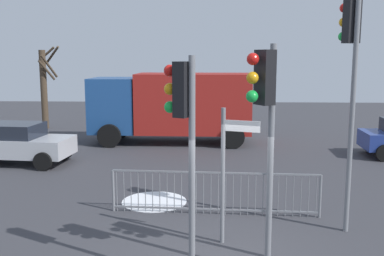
% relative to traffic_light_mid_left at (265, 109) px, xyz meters
% --- Properties ---
extents(traffic_light_mid_left, '(0.51, 0.42, 4.05)m').
position_rel_traffic_light_mid_left_xyz_m(traffic_light_mid_left, '(0.00, 0.00, 0.00)').
color(traffic_light_mid_left, slate).
rests_on(traffic_light_mid_left, ground).
extents(traffic_light_foreground_right, '(0.40, 0.53, 5.12)m').
position_rel_traffic_light_mid_left_xyz_m(traffic_light_foreground_right, '(2.07, 2.28, 0.76)').
color(traffic_light_foreground_right, slate).
rests_on(traffic_light_foreground_right, ground).
extents(traffic_light_foreground_left, '(0.53, 0.41, 3.86)m').
position_rel_traffic_light_mid_left_xyz_m(traffic_light_foreground_left, '(-1.34, -0.18, -0.14)').
color(traffic_light_foreground_left, slate).
rests_on(traffic_light_foreground_left, ground).
extents(direction_sign_post, '(0.76, 0.29, 2.83)m').
position_rel_traffic_light_mid_left_xyz_m(direction_sign_post, '(-0.57, 1.41, -1.38)').
color(direction_sign_post, slate).
rests_on(direction_sign_post, ground).
extents(pedestrian_guard_railing, '(5.12, 0.33, 1.07)m').
position_rel_traffic_light_mid_left_xyz_m(pedestrian_guard_railing, '(-0.78, 3.12, -2.42)').
color(pedestrian_guard_railing, slate).
rests_on(pedestrian_guard_railing, ground).
extents(car_silver_far, '(3.94, 2.22, 1.47)m').
position_rel_traffic_light_mid_left_xyz_m(car_silver_far, '(-7.85, 8.10, -2.20)').
color(car_silver_far, '#B2B5BA').
rests_on(car_silver_far, ground).
extents(delivery_truck, '(7.07, 2.76, 3.10)m').
position_rel_traffic_light_mid_left_xyz_m(delivery_truck, '(-2.54, 12.29, -1.23)').
color(delivery_truck, maroon).
rests_on(delivery_truck, ground).
extents(bare_tree_left, '(1.33, 1.66, 4.40)m').
position_rel_traffic_light_mid_left_xyz_m(bare_tree_left, '(-9.73, 16.09, -0.67)').
color(bare_tree_left, '#473828').
rests_on(bare_tree_left, ground).
extents(snow_patch_kerb, '(1.74, 1.74, 0.01)m').
position_rel_traffic_light_mid_left_xyz_m(snow_patch_kerb, '(-2.37, 4.00, -2.96)').
color(snow_patch_kerb, white).
rests_on(snow_patch_kerb, ground).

